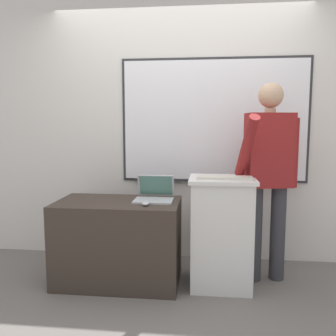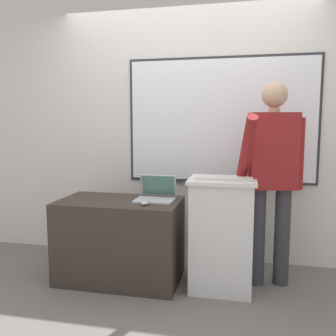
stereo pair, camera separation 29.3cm
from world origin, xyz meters
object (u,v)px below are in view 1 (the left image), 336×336
(lectern_podium, at_px, (221,232))
(side_desk, at_px, (119,241))
(wireless_keyboard, at_px, (225,178))
(person_presenter, at_px, (268,169))
(laptop, at_px, (155,194))
(computer_mouse_by_laptop, at_px, (146,203))

(lectern_podium, xyz_separation_m, side_desk, (-0.88, -0.01, -0.11))
(lectern_podium, relative_size, wireless_keyboard, 2.08)
(person_presenter, height_order, wireless_keyboard, person_presenter)
(person_presenter, relative_size, laptop, 5.19)
(lectern_podium, height_order, computer_mouse_by_laptop, lectern_podium)
(laptop, distance_m, computer_mouse_by_laptop, 0.23)
(laptop, xyz_separation_m, wireless_keyboard, (0.59, -0.14, 0.17))
(lectern_podium, relative_size, person_presenter, 0.54)
(person_presenter, relative_size, computer_mouse_by_laptop, 17.16)
(wireless_keyboard, bearing_deg, lectern_podium, 105.05)
(lectern_podium, distance_m, wireless_keyboard, 0.48)
(laptop, bearing_deg, side_desk, -162.82)
(side_desk, xyz_separation_m, laptop, (0.30, 0.09, 0.41))
(lectern_podium, bearing_deg, side_desk, -179.53)
(lectern_podium, distance_m, laptop, 0.66)
(side_desk, height_order, computer_mouse_by_laptop, computer_mouse_by_laptop)
(laptop, height_order, wireless_keyboard, wireless_keyboard)
(lectern_podium, bearing_deg, wireless_keyboard, -74.95)
(wireless_keyboard, xyz_separation_m, computer_mouse_by_laptop, (-0.63, -0.08, -0.21))
(side_desk, distance_m, laptop, 0.52)
(laptop, xyz_separation_m, computer_mouse_by_laptop, (-0.04, -0.23, -0.04))
(person_presenter, xyz_separation_m, wireless_keyboard, (-0.38, -0.22, -0.04))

